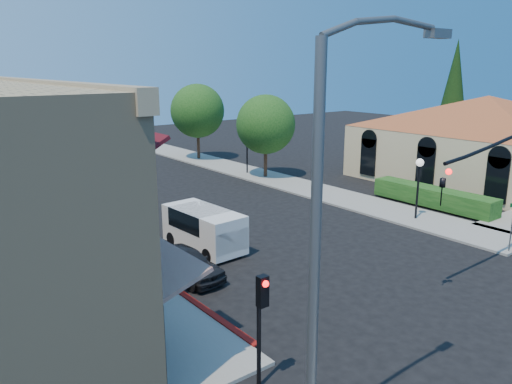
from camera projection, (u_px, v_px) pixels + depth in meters
ground at (466, 320)px, 17.29m from camera, size 120.00×120.00×0.00m
sidewalk_left at (10, 199)px, 32.72m from camera, size 3.50×50.00×0.12m
sidewalk_right at (229, 167)px, 43.14m from camera, size 3.50×50.00×0.12m
curb_red_strip at (177, 293)px, 19.30m from camera, size 0.25×10.00×0.06m
mission_building at (485, 130)px, 38.27m from camera, size 30.12×30.12×6.40m
hedge at (432, 207)px, 31.14m from camera, size 1.40×8.00×1.10m
conifer_far at (454, 91)px, 46.18m from camera, size 3.20×3.20×11.00m
street_tree_a at (266, 124)px, 38.34m from camera, size 4.56×4.56×6.48m
street_tree_b at (197, 111)px, 45.90m from camera, size 4.94×4.94×7.02m
secondary_signal at (261, 311)px, 13.03m from camera, size 0.28×0.42×3.32m
cobra_streetlight at (329, 252)px, 9.02m from camera, size 3.60×0.25×9.31m
lamppost_left_near at (135, 235)px, 17.68m from camera, size 0.44×0.44×3.57m
lamppost_left_far at (30, 171)px, 28.39m from camera, size 0.44×0.44×3.57m
lamppost_right_near at (419, 173)px, 27.80m from camera, size 0.44×0.44×3.57m
lamppost_right_far at (247, 141)px, 40.04m from camera, size 0.44×0.44×3.57m
white_van at (204, 227)px, 23.67m from camera, size 2.16×4.51×1.95m
parked_car_a at (186, 263)px, 20.55m from camera, size 2.01×4.04×1.32m
parked_car_b at (115, 208)px, 28.82m from camera, size 1.72×3.75×1.19m
parked_car_c at (109, 205)px, 29.60m from camera, size 1.65×3.71×1.06m
parked_car_d at (49, 172)px, 38.77m from camera, size 2.37×4.37×1.16m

